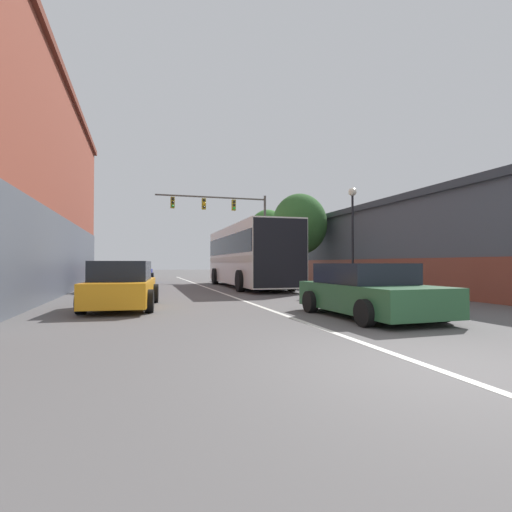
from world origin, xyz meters
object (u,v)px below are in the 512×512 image
Objects in this scene: hatchback_foreground at (368,291)px; street_tree_far at (268,231)px; parked_car_left_mid at (135,273)px; street_tree_near at (300,224)px; parked_car_left_distant at (129,271)px; street_lamp at (353,225)px; bus at (248,254)px; parked_car_left_far at (123,286)px; traffic_signal_gantry at (230,216)px; parked_car_left_near at (117,278)px.

street_tree_far reaches higher than hatchback_foreground.
street_tree_near is (9.42, -5.73, 2.94)m from parked_car_left_mid.
street_lamp reaches higher than parked_car_left_distant.
bus is 12.56m from hatchback_foreground.
bus is 1.92× the size of street_tree_far.
parked_car_left_mid is 1.05× the size of parked_car_left_far.
hatchback_foreground is at bearing -93.04° from traffic_signal_gantry.
street_tree_near is (2.68, -6.95, -1.19)m from traffic_signal_gantry.
street_tree_far reaches higher than street_tree_near.
parked_car_left_near is (-6.74, -0.94, -1.22)m from bus.
parked_car_left_mid reaches higher than parked_car_left_far.
street_lamp is at bearing -105.28° from parked_car_left_near.
parked_car_left_far is (0.53, -7.83, 0.04)m from parked_car_left_near.
street_lamp is at bearing -89.01° from street_tree_near.
parked_car_left_far is 13.88m from street_tree_near.
hatchback_foreground is at bearing -117.45° from parked_car_left_far.
street_tree_near is at bearing -68.92° from traffic_signal_gantry.
traffic_signal_gantry is at bearing -33.78° from parked_car_left_near.
street_tree_near reaches higher than parked_car_left_far.
bus is 10.81m from parked_car_left_far.
parked_car_left_mid is 1.01× the size of street_lamp.
parked_car_left_mid reaches higher than hatchback_foreground.
street_lamp is at bearing -144.71° from bus.
parked_car_left_distant is 0.77× the size of street_tree_far.
parked_car_left_far is 0.97× the size of street_lamp.
parked_car_left_distant is 10.02m from traffic_signal_gantry.
hatchback_foreground is 0.51× the size of traffic_signal_gantry.
traffic_signal_gantry reaches higher than street_lamp.
hatchback_foreground is 0.87× the size of parked_car_left_mid.
traffic_signal_gantry reaches higher than parked_car_left_far.
parked_car_left_far is at bearing 55.64° from hatchback_foreground.
parked_car_left_distant is at bearing 11.64° from hatchback_foreground.
parked_car_left_far is 0.84× the size of street_tree_near.
street_tree_far is at bearing -109.42° from parked_car_left_distant.
traffic_signal_gantry is at bearing -4.86° from hatchback_foreground.
street_lamp reaches higher than parked_car_left_mid.
traffic_signal_gantry reaches higher than parked_car_left_distant.
bus is 11.41m from street_tree_far.
traffic_signal_gantry is 4.62m from street_tree_far.
parked_car_left_distant is (-0.52, 6.76, -0.01)m from parked_car_left_mid.
street_tree_near is (9.93, -12.49, 2.95)m from parked_car_left_distant.
traffic_signal_gantry reaches higher than parked_car_left_near.
bus is at bearing -3.51° from hatchback_foreground.
parked_car_left_far is at bearing -169.32° from parked_car_left_near.
hatchback_foreground is at bearing -102.07° from street_tree_far.
street_tree_near is at bearing 90.99° from street_lamp.
street_lamp reaches higher than bus.
parked_car_left_distant is 0.54× the size of traffic_signal_gantry.
street_tree_far is (10.52, 3.73, 3.29)m from parked_car_left_mid.
parked_car_left_near is 0.84× the size of parked_car_left_mid.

